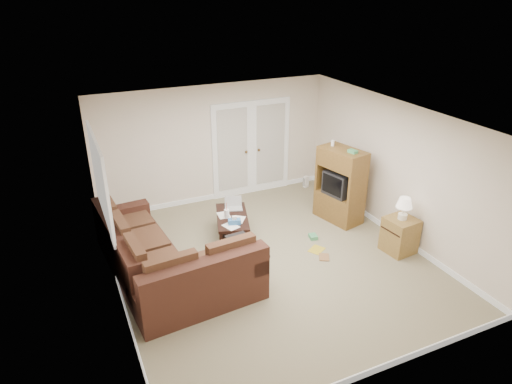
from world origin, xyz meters
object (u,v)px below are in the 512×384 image
sectional_sofa (164,263)px  tv_armoire (340,185)px  side_cabinet (400,232)px  coffee_table (232,225)px

sectional_sofa → tv_armoire: size_ratio=1.89×
sectional_sofa → side_cabinet: (3.99, -0.78, 0.02)m
sectional_sofa → side_cabinet: size_ratio=2.87×
sectional_sofa → tv_armoire: tv_armoire is taller
sectional_sofa → tv_armoire: (3.69, 0.68, 0.39)m
sectional_sofa → side_cabinet: bearing=-16.1°
sectional_sofa → coffee_table: 1.73m
side_cabinet → coffee_table: bearing=140.3°
sectional_sofa → coffee_table: (1.50, 0.87, -0.11)m
coffee_table → sectional_sofa: bearing=-132.3°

